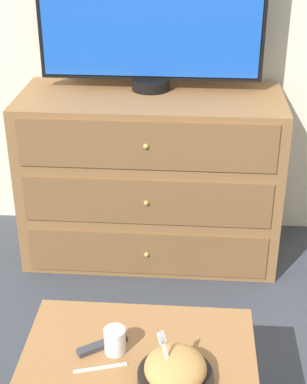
% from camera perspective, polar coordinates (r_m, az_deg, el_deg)
% --- Properties ---
extents(ground_plane, '(12.00, 12.00, 0.00)m').
position_cam_1_polar(ground_plane, '(3.36, 0.02, -2.80)').
color(ground_plane, '#383D47').
extents(dresser, '(1.24, 0.54, 0.84)m').
position_cam_1_polar(dresser, '(2.90, -0.26, 1.42)').
color(dresser, olive).
rests_on(dresser, ground_plane).
extents(tv, '(1.03, 0.18, 0.74)m').
position_cam_1_polar(tv, '(2.75, -0.33, 17.49)').
color(tv, black).
rests_on(tv, dresser).
extents(coffee_table, '(0.74, 0.59, 0.38)m').
position_cam_1_polar(coffee_table, '(1.93, -1.57, -17.61)').
color(coffee_table, '#9E6B3D').
rests_on(coffee_table, ground_plane).
extents(takeout_bowl, '(0.23, 0.23, 0.18)m').
position_cam_1_polar(takeout_bowl, '(1.81, 2.13, -16.95)').
color(takeout_bowl, black).
rests_on(takeout_bowl, coffee_table).
extents(drink_cup, '(0.07, 0.07, 0.09)m').
position_cam_1_polar(drink_cup, '(1.91, -3.76, -14.30)').
color(drink_cup, beige).
rests_on(drink_cup, coffee_table).
extents(knife, '(0.16, 0.06, 0.01)m').
position_cam_1_polar(knife, '(1.88, -5.17, -16.62)').
color(knife, white).
rests_on(knife, coffee_table).
extents(remote_control, '(0.16, 0.12, 0.02)m').
position_cam_1_polar(remote_control, '(1.95, -4.99, -14.54)').
color(remote_control, '#38383D').
rests_on(remote_control, coffee_table).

